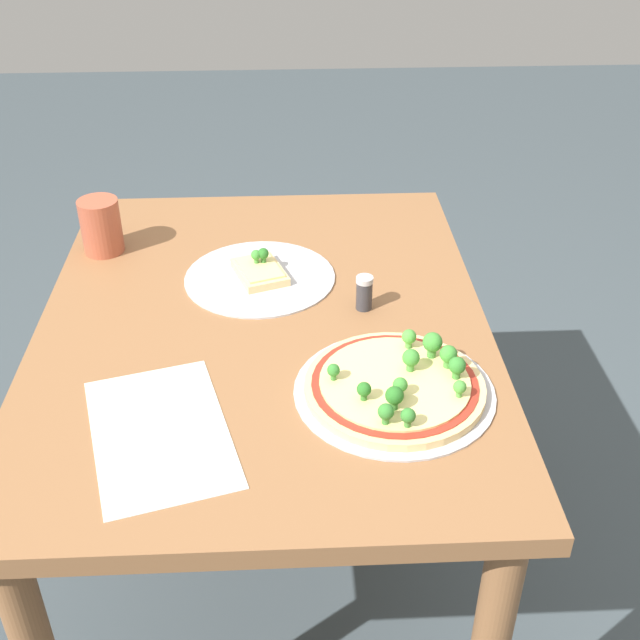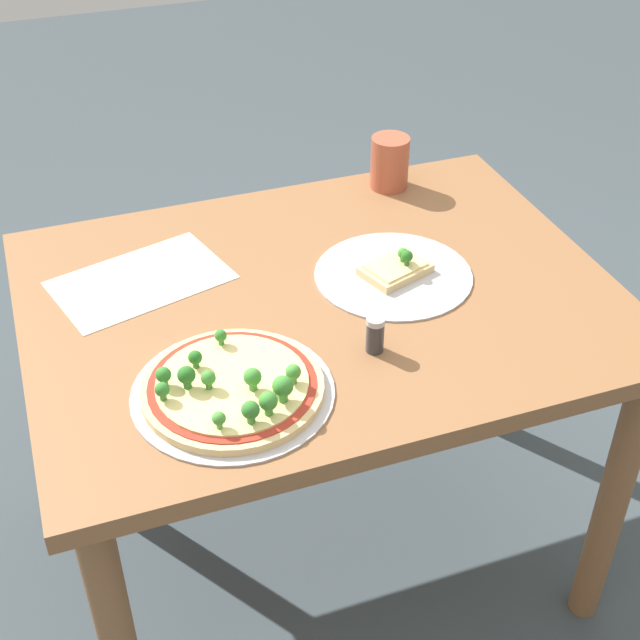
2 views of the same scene
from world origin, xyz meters
name	(u,v)px [view 1 (image 1 of 2)]	position (x,y,z in m)	size (l,w,h in m)	color
ground_plane	(275,573)	(0.00, 0.00, 0.00)	(8.00, 8.00, 0.00)	#3D474C
dining_table	(265,364)	(0.00, 0.00, 0.60)	(1.07, 0.81, 0.70)	brown
pizza_tray_whole	(397,385)	(0.22, 0.22, 0.72)	(0.32, 0.32, 0.07)	#B7B7BC
pizza_tray_slice	(260,274)	(-0.15, -0.01, 0.71)	(0.30, 0.30, 0.05)	#B7B7BC
drinking_cup	(101,226)	(-0.28, -0.33, 0.76)	(0.08, 0.08, 0.11)	#AD5138
condiment_shaker	(364,293)	(-0.03, 0.19, 0.74)	(0.03, 0.03, 0.07)	#333338
paper_menu	(160,432)	(0.30, -0.15, 0.70)	(0.31, 0.20, 0.00)	silver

